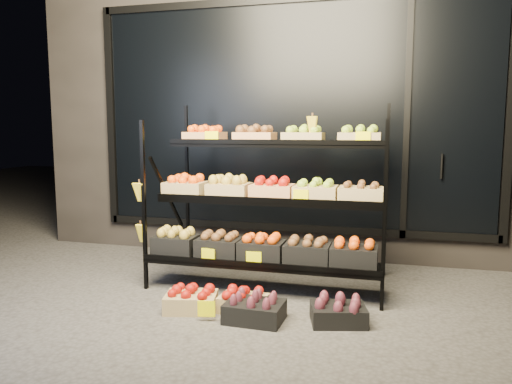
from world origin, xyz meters
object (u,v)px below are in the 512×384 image
(display_rack, at_px, (268,200))
(floor_crate_midright, at_px, (243,300))
(floor_crate_left, at_px, (191,299))
(floor_crate_midleft, at_px, (254,308))

(display_rack, xyz_separation_m, floor_crate_midright, (-0.02, -0.72, -0.70))
(floor_crate_left, relative_size, floor_crate_midright, 1.18)
(floor_crate_left, distance_m, floor_crate_midright, 0.41)
(floor_crate_left, xyz_separation_m, floor_crate_midright, (0.40, 0.10, -0.01))
(floor_crate_midleft, xyz_separation_m, floor_crate_midright, (-0.14, 0.17, -0.01))
(display_rack, relative_size, floor_crate_midright, 5.71)
(floor_crate_left, distance_m, floor_crate_midleft, 0.55)
(floor_crate_midleft, height_order, floor_crate_midright, floor_crate_midleft)
(floor_crate_midleft, relative_size, floor_crate_midright, 1.14)
(floor_crate_left, bearing_deg, display_rack, 50.59)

